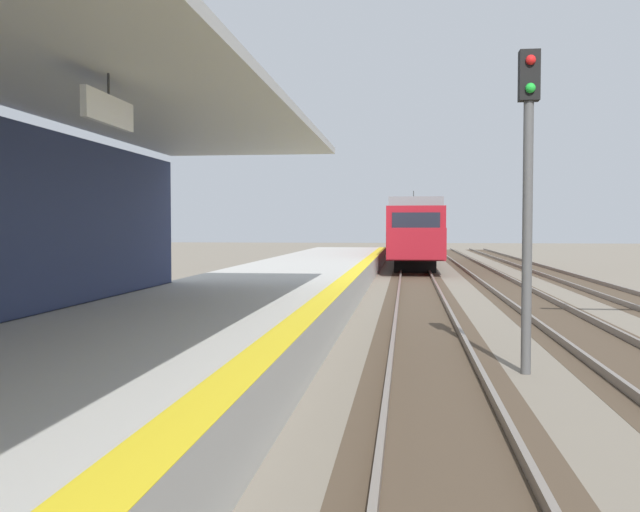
% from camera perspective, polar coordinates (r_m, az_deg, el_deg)
% --- Properties ---
extents(station_platform, '(5.00, 80.00, 0.91)m').
position_cam_1_polar(station_platform, '(12.41, -11.78, -6.69)').
color(station_platform, '#B7B5AD').
rests_on(station_platform, ground).
extents(track_pair_nearest_platform, '(2.34, 120.00, 0.16)m').
position_cam_1_polar(track_pair_nearest_platform, '(15.79, 8.54, -6.21)').
color(track_pair_nearest_platform, '#4C3D2D').
rests_on(track_pair_nearest_platform, ground).
extents(track_pair_middle, '(2.34, 120.00, 0.16)m').
position_cam_1_polar(track_pair_middle, '(16.25, 20.69, -6.09)').
color(track_pair_middle, '#4C3D2D').
rests_on(track_pair_middle, ground).
extents(approaching_train, '(2.93, 19.60, 4.76)m').
position_cam_1_polar(approaching_train, '(43.68, 7.51, 2.05)').
color(approaching_train, maroon).
rests_on(approaching_train, ground).
extents(rail_signal_post, '(0.32, 0.34, 5.20)m').
position_cam_1_polar(rail_signal_post, '(12.01, 16.24, 6.09)').
color(rail_signal_post, '#4C4C4C').
rests_on(rail_signal_post, ground).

